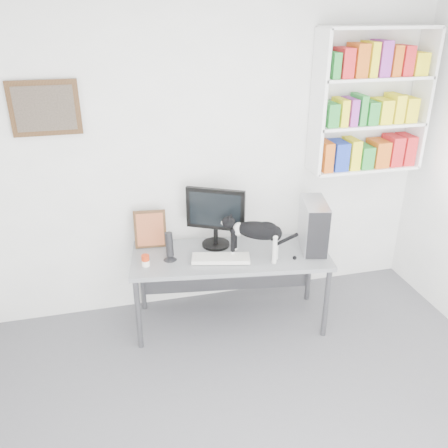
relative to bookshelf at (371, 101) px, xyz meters
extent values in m
cube|color=silver|center=(-1.40, 0.15, -0.50)|extent=(4.00, 0.01, 2.70)
cube|color=white|center=(0.00, 0.00, 0.00)|extent=(1.03, 0.28, 1.24)
cube|color=#4C3018|center=(-2.70, 0.12, 0.05)|extent=(0.52, 0.04, 0.42)
cube|color=gray|center=(-1.35, -0.33, -1.50)|extent=(1.74, 0.88, 0.69)
cube|color=black|center=(-1.43, -0.14, -0.89)|extent=(0.56, 0.45, 0.54)
cube|color=silver|center=(-1.45, -0.41, -1.14)|extent=(0.51, 0.29, 0.04)
cube|color=#B4B4B9|center=(-0.63, -0.38, -0.94)|extent=(0.28, 0.46, 0.43)
cylinder|color=black|center=(-1.86, -0.30, -1.03)|extent=(0.12, 0.12, 0.26)
cube|color=#4C3018|center=(-1.98, -0.02, -0.99)|extent=(0.28, 0.13, 0.34)
cylinder|color=red|center=(-2.06, -0.35, -1.11)|extent=(0.07, 0.07, 0.10)
camera|label=1|loc=(-2.26, -3.74, 0.78)|focal=38.00mm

